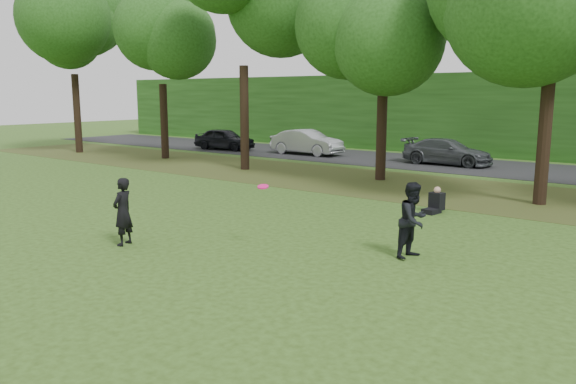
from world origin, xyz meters
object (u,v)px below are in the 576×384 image
object	(u,v)px
player_right	(413,220)
seated_person	(435,203)
frisbee	(263,187)
player_left	(123,212)

from	to	relation	value
player_right	seated_person	xyz separation A→B (m)	(-1.60, 5.02, -0.57)
player_right	seated_person	bearing A→B (deg)	26.55
frisbee	seated_person	size ratio (longest dim) A/B	0.42
player_right	frisbee	distance (m)	3.61
player_right	seated_person	world-z (taller)	player_right
player_left	frisbee	distance (m)	3.58
player_left	frisbee	bearing A→B (deg)	105.52
player_left	player_right	size ratio (longest dim) A/B	0.97
frisbee	player_left	bearing A→B (deg)	-148.07
player_left	player_right	distance (m)	7.05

